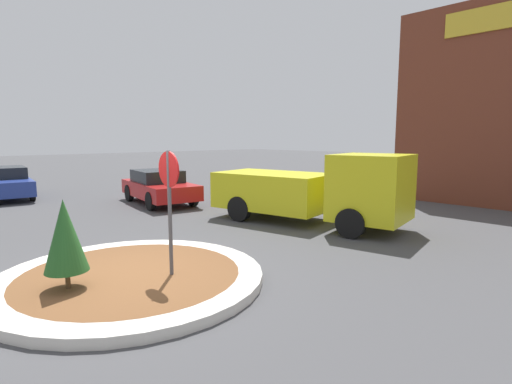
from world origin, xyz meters
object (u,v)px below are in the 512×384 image
utility_truck (313,190)px  parked_sedan_red (159,186)px  parked_sedan_blue (6,183)px  stop_sign (169,194)px

utility_truck → parked_sedan_red: size_ratio=1.41×
utility_truck → parked_sedan_blue: utility_truck is taller
stop_sign → parked_sedan_blue: stop_sign is taller
parked_sedan_red → parked_sedan_blue: 7.23m
stop_sign → parked_sedan_red: size_ratio=0.54×
stop_sign → utility_truck: 6.11m
parked_sedan_red → utility_truck: bearing=21.3°
utility_truck → parked_sedan_red: utility_truck is taller
utility_truck → parked_sedan_blue: size_ratio=1.37×
stop_sign → parked_sedan_red: (-8.19, 4.53, -0.98)m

